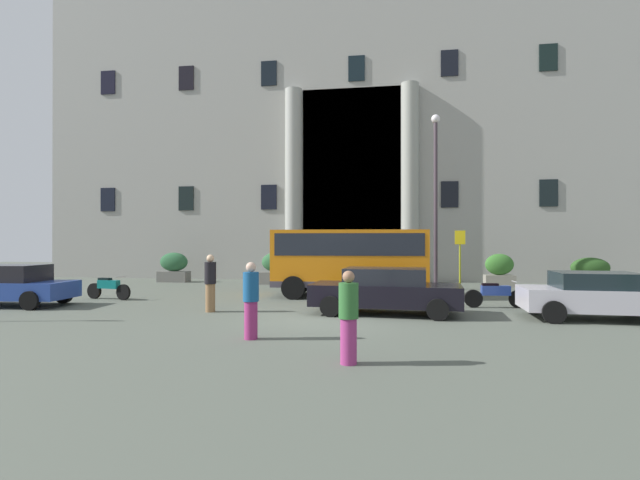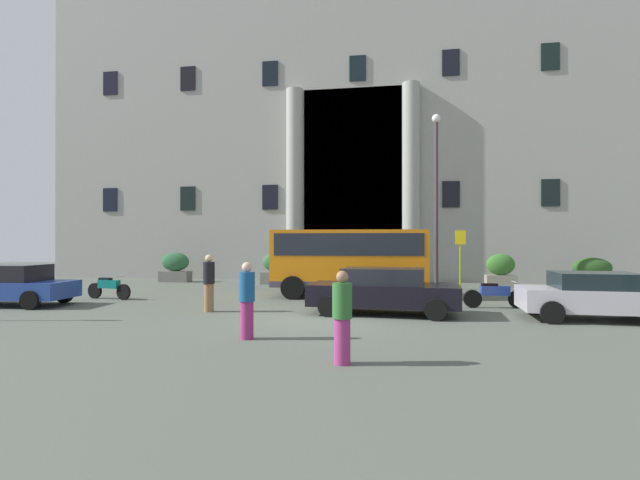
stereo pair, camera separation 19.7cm
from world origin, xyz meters
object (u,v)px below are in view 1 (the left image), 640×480
object	(u,v)px
orange_minibus	(350,257)
scooter_by_planter	(494,294)
bus_stop_sign	(460,254)
hedge_planter_far_west	(277,269)
pedestrian_man_crossing	(251,300)
pedestrian_woman_with_bag	(210,283)
hedge_planter_entrance_right	(499,271)
parked_sedan_far	(595,295)
parked_compact_extra	(385,290)
motorcycle_near_kerb	(108,287)
hedge_planter_east	(590,274)
parked_hatchback_near	(8,285)
lamppost_plaza_centre	(436,188)
motorcycle_far_end	(384,291)
hedge_planter_far_east	(174,268)
pedestrian_man_red_shirt	(349,317)

from	to	relation	value
orange_minibus	scooter_by_planter	size ratio (longest dim) A/B	3.01
bus_stop_sign	hedge_planter_far_west	world-z (taller)	bus_stop_sign
pedestrian_man_crossing	pedestrian_woman_with_bag	distance (m)	4.51
hedge_planter_entrance_right	parked_sedan_far	distance (m)	9.71
bus_stop_sign	pedestrian_woman_with_bag	world-z (taller)	bus_stop_sign
bus_stop_sign	parked_compact_extra	size ratio (longest dim) A/B	0.58
parked_compact_extra	pedestrian_woman_with_bag	distance (m)	5.48
pedestrian_man_crossing	pedestrian_woman_with_bag	bearing A→B (deg)	-139.50
bus_stop_sign	hedge_planter_entrance_right	bearing A→B (deg)	53.05
parked_compact_extra	motorcycle_near_kerb	xyz separation A→B (m)	(-10.58, 2.01, -0.27)
parked_compact_extra	motorcycle_near_kerb	size ratio (longest dim) A/B	2.31
parked_sedan_far	hedge_planter_east	bearing A→B (deg)	72.20
parked_hatchback_near	motorcycle_near_kerb	xyz separation A→B (m)	(2.29, 2.22, -0.26)
orange_minibus	pedestrian_man_crossing	xyz separation A→B (m)	(-1.48, -8.55, -0.72)
hedge_planter_entrance_right	hedge_planter_far_west	size ratio (longest dim) A/B	0.97
hedge_planter_entrance_right	hedge_planter_far_west	xyz separation A→B (m)	(-11.15, -0.32, 0.02)
scooter_by_planter	motorcycle_near_kerb	size ratio (longest dim) A/B	1.03
hedge_planter_east	lamppost_plaza_centre	world-z (taller)	lamppost_plaza_centre
scooter_by_planter	motorcycle_far_end	world-z (taller)	same
bus_stop_sign	parked_compact_extra	world-z (taller)	bus_stop_sign
hedge_planter_east	motorcycle_near_kerb	world-z (taller)	hedge_planter_east
pedestrian_woman_with_bag	lamppost_plaza_centre	xyz separation A→B (m)	(7.67, 8.16, 3.78)
hedge_planter_far_west	motorcycle_near_kerb	world-z (taller)	hedge_planter_far_west
motorcycle_near_kerb	bus_stop_sign	bearing A→B (deg)	28.83
hedge_planter_far_west	parked_sedan_far	size ratio (longest dim) A/B	0.42
parked_hatchback_near	hedge_planter_entrance_right	bearing A→B (deg)	23.99
hedge_planter_entrance_right	hedge_planter_east	bearing A→B (deg)	-3.68
hedge_planter_far_east	parked_sedan_far	bearing A→B (deg)	-29.26
hedge_planter_entrance_right	parked_compact_extra	world-z (taller)	hedge_planter_entrance_right
hedge_planter_far_east	motorcycle_far_end	size ratio (longest dim) A/B	0.89
hedge_planter_entrance_right	lamppost_plaza_centre	xyz separation A→B (m)	(-3.21, -1.79, 3.91)
hedge_planter_entrance_right	parked_hatchback_near	xyz separation A→B (m)	(-18.29, -9.74, -0.06)
hedge_planter_far_east	parked_hatchback_near	bearing A→B (deg)	-96.98
scooter_by_planter	hedge_planter_far_east	bearing A→B (deg)	148.72
motorcycle_far_end	pedestrian_man_crossing	world-z (taller)	pedestrian_man_crossing
hedge_planter_far_east	parked_hatchback_near	world-z (taller)	hedge_planter_far_east
orange_minibus	bus_stop_sign	distance (m)	5.07
motorcycle_near_kerb	pedestrian_woman_with_bag	bearing A→B (deg)	-14.58
motorcycle_far_end	pedestrian_woman_with_bag	xyz separation A→B (m)	(-5.39, -2.68, 0.46)
orange_minibus	hedge_planter_east	world-z (taller)	orange_minibus
hedge_planter_entrance_right	pedestrian_man_red_shirt	xyz separation A→B (m)	(-6.00, -15.52, 0.07)
hedge_planter_east	pedestrian_man_red_shirt	xyz separation A→B (m)	(-10.04, -15.26, 0.14)
parked_hatchback_near	lamppost_plaza_centre	xyz separation A→B (m)	(15.08, 7.96, 3.97)
motorcycle_far_end	parked_compact_extra	bearing A→B (deg)	-74.29
scooter_by_planter	pedestrian_man_red_shirt	world-z (taller)	pedestrian_man_red_shirt
motorcycle_near_kerb	pedestrian_man_crossing	distance (m)	9.82
orange_minibus	lamppost_plaza_centre	distance (m)	5.88
hedge_planter_entrance_right	motorcycle_far_end	xyz separation A→B (m)	(-5.49, -7.27, -0.33)
bus_stop_sign	pedestrian_man_crossing	distance (m)	12.30
hedge_planter_far_east	parked_compact_extra	xyz separation A→B (m)	(11.67, -9.67, -0.05)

